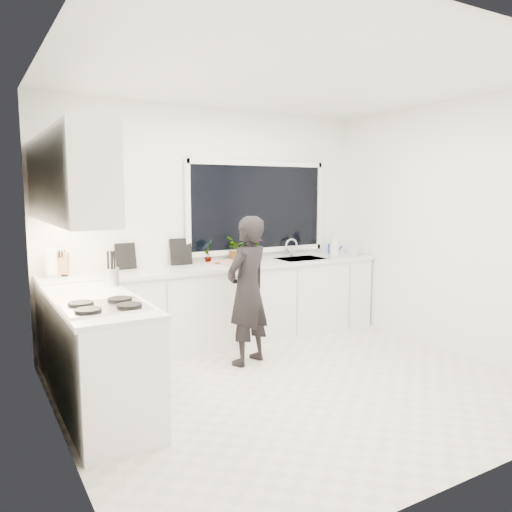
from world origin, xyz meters
TOP-DOWN VIEW (x-y plane):
  - floor at (0.00, 0.00)m, footprint 4.00×3.50m
  - wall_back at (0.00, 1.76)m, footprint 4.00×0.02m
  - wall_left at (-2.01, 0.00)m, footprint 0.02×3.50m
  - wall_right at (2.01, 0.00)m, footprint 0.02×3.50m
  - ceiling at (0.00, 0.00)m, footprint 4.00×3.50m
  - window at (0.60, 1.73)m, footprint 1.80×0.02m
  - base_cabinets_back at (0.00, 1.45)m, footprint 3.92×0.58m
  - base_cabinets_left at (-1.67, 0.35)m, footprint 0.58×1.60m
  - countertop_back at (0.00, 1.44)m, footprint 3.94×0.62m
  - countertop_left at (-1.67, 0.35)m, footprint 0.62×1.60m
  - upper_cabinets at (-1.79, 0.70)m, footprint 0.34×2.10m
  - sink at (1.05, 1.45)m, footprint 0.58×0.42m
  - faucet at (1.05, 1.65)m, footprint 0.03×0.03m
  - stovetop at (-1.69, -0.00)m, footprint 0.56×0.48m
  - person at (-0.10, 0.75)m, footprint 0.64×0.54m
  - pizza_tray at (0.01, 1.42)m, footprint 0.53×0.46m
  - pizza at (0.01, 1.42)m, footprint 0.48×0.41m
  - watering_can at (1.69, 1.61)m, footprint 0.15×0.15m
  - paper_towel_roll at (-1.82, 1.55)m, footprint 0.11×0.11m
  - knife_block at (-1.72, 1.59)m, footprint 0.16×0.14m
  - utensil_crock at (-1.43, 0.80)m, footprint 0.17×0.17m
  - picture_frame_large at (-1.06, 1.69)m, footprint 0.22×0.04m
  - picture_frame_small at (-0.43, 1.69)m, footprint 0.25×0.03m
  - herb_plants at (0.27, 1.61)m, footprint 0.85×0.34m
  - soap_bottles at (1.53, 1.30)m, footprint 0.43×0.17m

SIDE VIEW (x-z plane):
  - floor at x=0.00m, z-range -0.02..0.00m
  - base_cabinets_back at x=0.00m, z-range 0.00..0.88m
  - base_cabinets_left at x=-1.67m, z-range 0.00..0.88m
  - person at x=-0.10m, z-range 0.00..1.50m
  - sink at x=1.05m, z-range 0.80..0.94m
  - countertop_back at x=0.00m, z-range 0.88..0.92m
  - countertop_left at x=-1.67m, z-range 0.88..0.92m
  - stovetop at x=-1.69m, z-range 0.92..0.95m
  - pizza_tray at x=0.01m, z-range 0.92..0.95m
  - pizza at x=0.01m, z-range 0.95..0.96m
  - watering_can at x=1.69m, z-range 0.92..1.05m
  - utensil_crock at x=-1.43m, z-range 0.92..1.08m
  - faucet at x=1.05m, z-range 0.92..1.14m
  - knife_block at x=-1.72m, z-range 0.92..1.14m
  - paper_towel_roll at x=-1.82m, z-range 0.92..1.18m
  - picture_frame_large at x=-1.06m, z-range 0.92..1.20m
  - soap_bottles at x=1.53m, z-range 0.90..1.23m
  - herb_plants at x=0.27m, z-range 0.92..1.22m
  - picture_frame_small at x=-0.43m, z-range 0.92..1.22m
  - wall_back at x=0.00m, z-range 0.00..2.70m
  - wall_left at x=-2.01m, z-range 0.00..2.70m
  - wall_right at x=2.01m, z-range 0.00..2.70m
  - window at x=0.60m, z-range 1.05..2.05m
  - upper_cabinets at x=-1.79m, z-range 1.50..2.20m
  - ceiling at x=0.00m, z-range 2.70..2.72m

